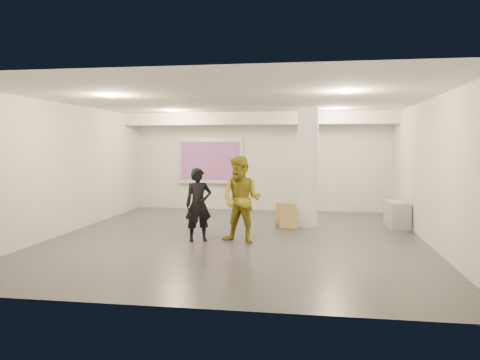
% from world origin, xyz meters
% --- Properties ---
extents(floor, '(8.00, 9.00, 0.01)m').
position_xyz_m(floor, '(0.00, 0.00, 0.00)').
color(floor, '#33363B').
rests_on(floor, ground).
extents(ceiling, '(8.00, 9.00, 0.01)m').
position_xyz_m(ceiling, '(0.00, 0.00, 3.00)').
color(ceiling, silver).
rests_on(ceiling, floor).
extents(wall_back, '(8.00, 0.01, 3.00)m').
position_xyz_m(wall_back, '(0.00, 4.50, 1.50)').
color(wall_back, silver).
rests_on(wall_back, floor).
extents(wall_front, '(8.00, 0.01, 3.00)m').
position_xyz_m(wall_front, '(0.00, -4.50, 1.50)').
color(wall_front, silver).
rests_on(wall_front, floor).
extents(wall_left, '(0.01, 9.00, 3.00)m').
position_xyz_m(wall_left, '(-4.00, 0.00, 1.50)').
color(wall_left, silver).
rests_on(wall_left, floor).
extents(wall_right, '(0.01, 9.00, 3.00)m').
position_xyz_m(wall_right, '(4.00, 0.00, 1.50)').
color(wall_right, silver).
rests_on(wall_right, floor).
extents(soffit_band, '(8.00, 1.10, 0.36)m').
position_xyz_m(soffit_band, '(0.00, 3.95, 2.82)').
color(soffit_band, silver).
rests_on(soffit_band, ceiling).
extents(downlight_nw, '(0.22, 0.22, 0.02)m').
position_xyz_m(downlight_nw, '(-2.20, 2.50, 2.98)').
color(downlight_nw, '#F2EB87').
rests_on(downlight_nw, ceiling).
extents(downlight_ne, '(0.22, 0.22, 0.02)m').
position_xyz_m(downlight_ne, '(2.20, 2.50, 2.98)').
color(downlight_ne, '#F2EB87').
rests_on(downlight_ne, ceiling).
extents(downlight_sw, '(0.22, 0.22, 0.02)m').
position_xyz_m(downlight_sw, '(-2.20, -1.50, 2.98)').
color(downlight_sw, '#F2EB87').
rests_on(downlight_sw, ceiling).
extents(downlight_se, '(0.22, 0.22, 0.02)m').
position_xyz_m(downlight_se, '(2.20, -1.50, 2.98)').
color(downlight_se, '#F2EB87').
rests_on(downlight_se, ceiling).
extents(column, '(0.52, 0.52, 3.00)m').
position_xyz_m(column, '(1.50, 1.80, 1.50)').
color(column, white).
rests_on(column, floor).
extents(projection_screen, '(2.10, 0.13, 1.42)m').
position_xyz_m(projection_screen, '(-1.60, 4.45, 1.53)').
color(projection_screen, silver).
rests_on(projection_screen, wall_back).
extents(credenza, '(0.50, 1.11, 0.63)m').
position_xyz_m(credenza, '(3.72, 1.99, 0.32)').
color(credenza, gray).
rests_on(credenza, floor).
extents(papers_stack, '(0.33, 0.40, 0.02)m').
position_xyz_m(papers_stack, '(3.75, 1.96, 0.65)').
color(papers_stack, white).
rests_on(papers_stack, credenza).
extents(postit_pad, '(0.21, 0.28, 0.03)m').
position_xyz_m(postit_pad, '(3.74, 1.97, 0.65)').
color(postit_pad, yellow).
rests_on(postit_pad, credenza).
extents(cardboard_back, '(0.52, 0.23, 0.56)m').
position_xyz_m(cardboard_back, '(0.95, 1.82, 0.28)').
color(cardboard_back, olive).
rests_on(cardboard_back, floor).
extents(cardboard_front, '(0.49, 0.29, 0.50)m').
position_xyz_m(cardboard_front, '(1.08, 1.29, 0.25)').
color(cardboard_front, olive).
rests_on(cardboard_front, floor).
extents(woman, '(0.67, 0.58, 1.56)m').
position_xyz_m(woman, '(-0.75, -0.47, 0.78)').
color(woman, black).
rests_on(woman, floor).
extents(man, '(1.02, 0.88, 1.81)m').
position_xyz_m(man, '(0.17, -0.50, 0.91)').
color(man, olive).
rests_on(man, floor).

